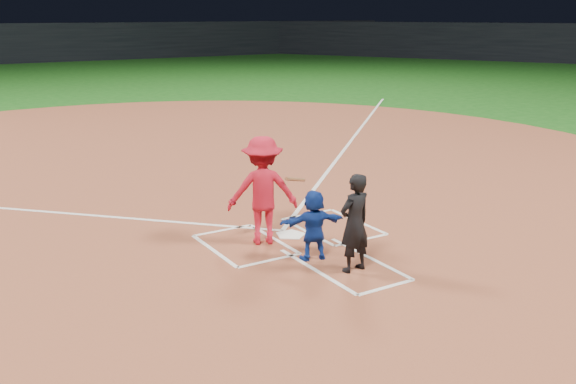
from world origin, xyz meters
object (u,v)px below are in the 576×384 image
home_plate (291,235)px  umpire (355,223)px  batter_at_plate (263,190)px  catcher (314,225)px

home_plate → umpire: size_ratio=0.37×
batter_at_plate → home_plate: bearing=5.3°
home_plate → catcher: catcher is taller
home_plate → batter_at_plate: 1.16m
catcher → umpire: bearing=124.0°
home_plate → catcher: bearing=76.5°
catcher → batter_at_plate: (-0.33, 1.16, 0.37)m
home_plate → umpire: (-0.02, -1.99, 0.81)m
home_plate → batter_at_plate: bearing=5.3°
home_plate → batter_at_plate: batter_at_plate is taller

